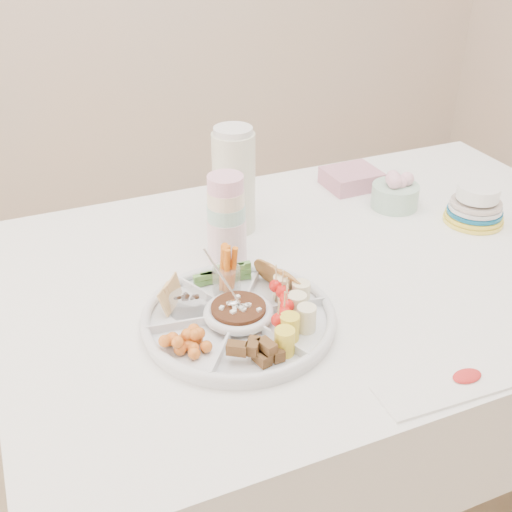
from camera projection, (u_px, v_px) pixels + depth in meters
name	position (u px, v px, depth m)	size (l,w,h in m)	color
floor	(319.00, 481.00, 1.88)	(4.00, 4.00, 0.00)	tan
dining_table	(326.00, 383.00, 1.68)	(1.52, 1.02, 0.76)	white
party_tray	(239.00, 316.00, 1.27)	(0.38, 0.38, 0.04)	silver
bean_dip	(239.00, 313.00, 1.26)	(0.11, 0.11, 0.04)	black
tortillas	(283.00, 281.00, 1.33)	(0.09, 0.09, 0.06)	olive
carrot_cucumber	(223.00, 265.00, 1.35)	(0.12, 0.12, 0.11)	orange
pita_raisins	(176.00, 298.00, 1.28)	(0.10, 0.10, 0.06)	tan
cherries	(188.00, 340.00, 1.18)	(0.10, 0.10, 0.04)	orange
granola_chunks	(257.00, 351.00, 1.15)	(0.10, 0.10, 0.04)	brown
banana_tomato	(304.00, 310.00, 1.22)	(0.12, 0.12, 0.10)	#FBF58E
cup_stack	(226.00, 212.00, 1.43)	(0.09, 0.09, 0.25)	white
thermos	(234.00, 179.00, 1.55)	(0.10, 0.10, 0.27)	beige
flower_bowl	(395.00, 191.00, 1.70)	(0.13, 0.13, 0.09)	silver
napkin_stack	(351.00, 178.00, 1.83)	(0.15, 0.13, 0.05)	#C88297
plate_stack	(476.00, 205.00, 1.63)	(0.15, 0.15, 0.10)	gold
placemat	(453.00, 383.00, 1.13)	(0.29, 0.10, 0.01)	white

